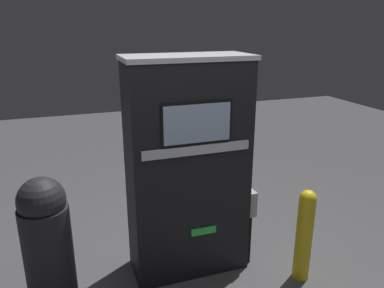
% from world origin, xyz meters
% --- Properties ---
extents(ground_plane, '(14.00, 14.00, 0.00)m').
position_xyz_m(ground_plane, '(0.00, 0.00, 0.00)').
color(ground_plane, '#4C4C4F').
extents(gas_pump, '(1.15, 0.51, 1.98)m').
position_xyz_m(gas_pump, '(0.00, 0.23, 0.99)').
color(gas_pump, black).
rests_on(gas_pump, ground_plane).
extents(safety_bollard, '(0.15, 0.15, 0.87)m').
position_xyz_m(safety_bollard, '(0.91, -0.29, 0.46)').
color(safety_bollard, yellow).
rests_on(safety_bollard, ground_plane).
extents(trash_bin, '(0.40, 0.40, 1.09)m').
position_xyz_m(trash_bin, '(-1.22, 0.19, 0.56)').
color(trash_bin, '#232326').
rests_on(trash_bin, ground_plane).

